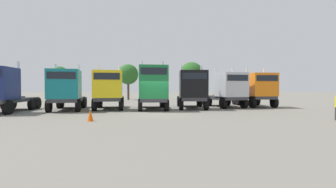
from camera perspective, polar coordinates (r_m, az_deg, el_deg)
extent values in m
plane|color=slate|center=(17.66, -2.68, -4.85)|extent=(200.00, 200.00, 0.00)
cube|color=#333338|center=(23.15, -34.35, -1.25)|extent=(2.72, 6.28, 0.30)
cylinder|color=silver|center=(22.27, -32.81, 2.92)|extent=(0.19, 0.19, 3.00)
cylinder|color=#333338|center=(24.35, -32.91, -0.62)|extent=(1.19, 1.19, 0.12)
cylinder|color=black|center=(20.58, -34.59, -2.74)|extent=(0.44, 1.08, 1.05)
cylinder|color=black|center=(24.03, -30.41, -2.13)|extent=(0.44, 1.08, 1.05)
cylinder|color=black|center=(24.97, -35.06, -2.06)|extent=(0.44, 1.08, 1.05)
cylinder|color=black|center=(25.04, -29.42, -1.98)|extent=(0.44, 1.08, 1.05)
cylinder|color=black|center=(25.95, -33.93, -1.92)|extent=(0.44, 1.08, 1.05)
cube|color=#333338|center=(22.91, -23.19, -1.19)|extent=(2.38, 6.24, 0.30)
cube|color=#14727A|center=(21.04, -24.05, 2.23)|extent=(2.47, 2.49, 2.38)
cube|color=black|center=(19.85, -24.70, 4.20)|extent=(2.10, 0.10, 0.55)
cylinder|color=silver|center=(22.25, -21.03, 2.98)|extent=(0.19, 0.19, 2.98)
cylinder|color=silver|center=(22.56, -25.82, 2.91)|extent=(0.19, 0.19, 2.98)
cylinder|color=#333338|center=(24.24, -22.67, -0.56)|extent=(1.13, 1.13, 0.12)
cylinder|color=black|center=(20.41, -21.22, -2.65)|extent=(0.38, 1.04, 1.03)
cylinder|color=black|center=(20.81, -27.24, -2.63)|extent=(0.38, 1.04, 1.03)
cylinder|color=black|center=(24.26, -20.04, -2.01)|extent=(0.38, 1.04, 1.03)
cylinder|color=black|center=(24.59, -25.14, -2.01)|extent=(0.38, 1.04, 1.03)
cylinder|color=black|center=(25.35, -19.77, -1.86)|extent=(0.38, 1.04, 1.03)
cylinder|color=black|center=(25.67, -24.66, -1.87)|extent=(0.38, 1.04, 1.03)
cube|color=#333338|center=(22.54, -14.14, -1.05)|extent=(2.42, 5.71, 0.30)
cube|color=yellow|center=(20.82, -14.51, 2.35)|extent=(2.49, 2.31, 2.32)
cube|color=black|center=(19.72, -14.79, 4.25)|extent=(2.10, 0.12, 0.55)
cylinder|color=silver|center=(22.03, -11.78, 3.10)|extent=(0.19, 0.19, 2.92)
cylinder|color=silver|center=(22.18, -16.70, 3.06)|extent=(0.19, 0.19, 2.92)
cylinder|color=#333338|center=(23.76, -13.92, -0.42)|extent=(1.14, 1.14, 0.12)
cylinder|color=black|center=(20.40, -11.49, -2.52)|extent=(0.39, 1.09, 1.07)
cylinder|color=black|center=(20.58, -17.63, -2.52)|extent=(0.39, 1.09, 1.07)
cylinder|color=black|center=(23.71, -11.26, -1.97)|extent=(0.39, 1.09, 1.07)
cylinder|color=black|center=(23.87, -16.55, -1.98)|extent=(0.39, 1.09, 1.07)
cylinder|color=black|center=(24.81, -11.20, -1.82)|extent=(0.39, 1.09, 1.07)
cylinder|color=black|center=(24.96, -16.26, -1.83)|extent=(0.39, 1.09, 1.07)
cube|color=#333338|center=(21.77, -3.91, -1.23)|extent=(2.79, 6.29, 0.30)
cube|color=#197238|center=(20.00, -3.68, 2.93)|extent=(2.64, 2.82, 2.76)
cube|color=black|center=(18.73, -3.48, 5.65)|extent=(2.09, 0.25, 0.55)
cylinder|color=silver|center=(21.52, -1.35, 3.62)|extent=(0.20, 0.20, 3.36)
cylinder|color=silver|center=(21.43, -6.42, 3.62)|extent=(0.20, 0.20, 3.36)
cylinder|color=#333338|center=(23.10, -4.07, -0.56)|extent=(1.20, 1.20, 0.12)
cylinder|color=black|center=(19.53, -0.36, -2.74)|extent=(0.45, 1.05, 1.02)
cylinder|color=black|center=(19.42, -6.83, -2.77)|extent=(0.45, 1.05, 1.02)
cylinder|color=black|center=(23.31, -1.37, -2.07)|extent=(0.45, 1.05, 1.02)
cylinder|color=black|center=(23.22, -6.79, -2.09)|extent=(0.45, 1.05, 1.02)
cylinder|color=black|center=(24.41, -1.60, -1.91)|extent=(0.45, 1.05, 1.02)
cylinder|color=black|center=(24.32, -6.78, -1.93)|extent=(0.45, 1.05, 1.02)
cube|color=#333338|center=(23.09, 5.66, -1.00)|extent=(3.50, 6.64, 0.30)
cube|color=black|center=(21.17, 6.17, 2.43)|extent=(2.88, 2.95, 2.40)
cube|color=black|center=(19.94, 6.55, 4.43)|extent=(2.06, 0.49, 0.55)
cylinder|color=silver|center=(22.68, 8.19, 3.12)|extent=(0.21, 0.21, 3.00)
cylinder|color=silver|center=(22.50, 3.38, 3.14)|extent=(0.21, 0.21, 3.00)
cylinder|color=#333338|center=(24.47, 5.35, -0.37)|extent=(1.31, 1.31, 0.12)
cylinder|color=black|center=(20.82, 9.33, -2.45)|extent=(0.57, 1.11, 1.06)
cylinder|color=black|center=(20.59, 3.26, -2.48)|extent=(0.57, 1.11, 1.06)
cylinder|color=black|center=(24.78, 7.85, -1.83)|extent=(0.57, 1.11, 1.06)
cylinder|color=black|center=(24.59, 2.76, -1.85)|extent=(0.57, 1.11, 1.06)
cylinder|color=black|center=(25.87, 7.52, -1.70)|extent=(0.57, 1.11, 1.06)
cylinder|color=black|center=(25.68, 2.64, -1.71)|extent=(0.57, 1.11, 1.06)
cube|color=#333338|center=(24.80, 13.42, -0.85)|extent=(2.33, 5.71, 0.30)
cube|color=#B7BABF|center=(23.40, 15.17, 2.19)|extent=(2.46, 2.59, 2.30)
cube|color=black|center=(22.30, 16.77, 3.84)|extent=(2.10, 0.09, 0.55)
cylinder|color=silver|center=(25.10, 15.53, 2.82)|extent=(0.18, 0.18, 2.90)
cylinder|color=silver|center=(24.24, 11.59, 2.90)|extent=(0.18, 0.18, 2.90)
cylinder|color=#333338|center=(25.91, 12.18, -0.28)|extent=(1.12, 1.12, 0.12)
cylinder|color=black|center=(23.50, 18.16, -2.06)|extent=(0.37, 1.07, 1.06)
cylinder|color=black|center=(22.43, 13.37, -2.19)|extent=(0.37, 1.07, 1.06)
cylinder|color=black|center=(26.41, 14.34, -1.66)|extent=(0.37, 1.07, 1.06)
cylinder|color=black|center=(25.46, 9.95, -1.75)|extent=(0.37, 1.07, 1.06)
cylinder|color=black|center=(27.39, 13.26, -1.54)|extent=(0.37, 1.07, 1.06)
cylinder|color=black|center=(26.47, 9.00, -1.62)|extent=(0.37, 1.07, 1.06)
cube|color=#333338|center=(26.66, 20.15, -0.67)|extent=(2.97, 6.21, 0.30)
cube|color=orange|center=(24.98, 21.94, 2.13)|extent=(2.68, 2.58, 2.27)
cube|color=black|center=(23.97, 23.20, 3.61)|extent=(2.09, 0.32, 0.55)
cylinder|color=silver|center=(26.57, 22.54, 2.72)|extent=(0.20, 0.20, 2.87)
cylinder|color=silver|center=(25.76, 18.77, 2.80)|extent=(0.20, 0.20, 2.87)
cylinder|color=#333338|center=(27.85, 19.02, -0.14)|extent=(1.24, 1.24, 0.12)
cylinder|color=black|center=(25.14, 24.60, -1.85)|extent=(0.49, 1.14, 1.10)
cylinder|color=black|center=(24.15, 20.04, -1.94)|extent=(0.49, 1.14, 1.10)
cylinder|color=black|center=(28.40, 20.98, -1.46)|extent=(0.49, 1.14, 1.10)
cylinder|color=black|center=(27.52, 16.85, -1.51)|extent=(0.49, 1.14, 1.10)
cylinder|color=black|center=(29.39, 20.06, -1.36)|extent=(0.49, 1.14, 1.10)
cylinder|color=black|center=(28.55, 16.04, -1.41)|extent=(0.49, 1.14, 1.10)
cylinder|color=#373737|center=(17.37, 36.00, -3.92)|extent=(0.18, 0.18, 0.79)
cone|color=#F2590C|center=(14.37, -18.53, -5.00)|extent=(0.36, 0.36, 0.68)
cylinder|color=#4C3823|center=(41.62, -25.03, 0.53)|extent=(0.36, 0.36, 2.77)
sphere|color=#286023|center=(41.66, -25.07, 4.10)|extent=(3.02, 3.02, 3.02)
cylinder|color=#4C3823|center=(39.49, -9.72, 0.71)|extent=(0.36, 0.36, 2.92)
sphere|color=#286023|center=(39.56, -9.73, 4.79)|extent=(3.38, 3.38, 3.38)
cylinder|color=#4C3823|center=(40.31, 5.78, 0.57)|extent=(0.36, 0.36, 2.67)
sphere|color=#286023|center=(40.38, 5.79, 4.85)|extent=(4.19, 4.19, 4.19)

